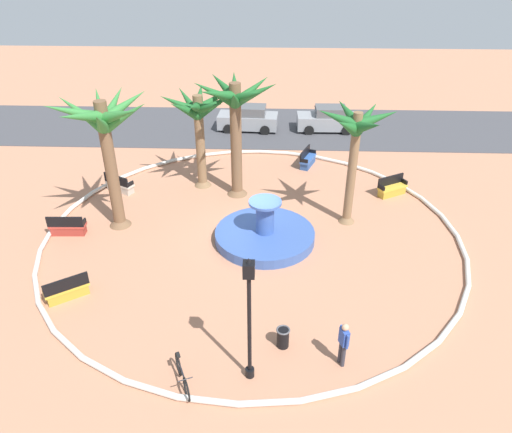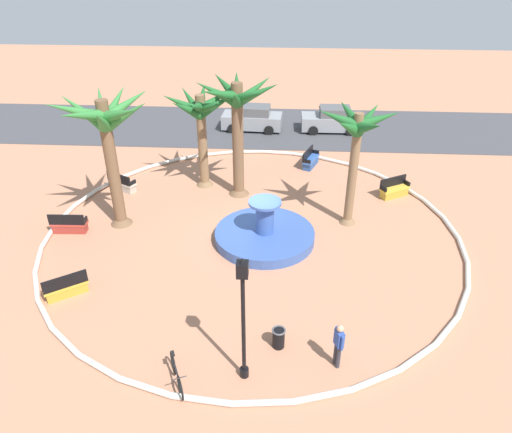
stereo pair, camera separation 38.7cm
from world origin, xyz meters
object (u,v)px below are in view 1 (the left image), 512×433
at_px(palm_tree_near_fountain, 235,112).
at_px(lamppost, 249,312).
at_px(palm_tree_far_side, 199,116).
at_px(palm_tree_mid_plaza, 105,130).
at_px(bench_west, 68,228).
at_px(bicycle_red_frame, 182,376).
at_px(bench_southeast, 120,185).
at_px(parked_car_second, 328,119).
at_px(bench_north, 392,189).
at_px(fountain, 265,234).
at_px(bench_southwest, 307,160).
at_px(bench_east, 67,290).
at_px(parked_car_leftmost, 248,119).
at_px(trash_bin, 283,337).
at_px(person_cyclist_helmet, 343,342).

bearing_deg(palm_tree_near_fountain, lamppost, -84.04).
bearing_deg(palm_tree_far_side, palm_tree_near_fountain, -25.08).
relative_size(palm_tree_mid_plaza, bench_west, 3.80).
bearing_deg(bicycle_red_frame, bench_southeast, 113.78).
distance_m(palm_tree_mid_plaza, parked_car_second, 16.96).
bearing_deg(bench_north, bicycle_red_frame, -125.13).
bearing_deg(fountain, bench_southwest, 73.75).
distance_m(bench_east, parked_car_leftmost, 18.66).
relative_size(palm_tree_mid_plaza, trash_bin, 8.41).
relative_size(palm_tree_near_fountain, bicycle_red_frame, 3.77).
height_order(palm_tree_mid_plaza, lamppost, palm_tree_mid_plaza).
bearing_deg(bench_southwest, palm_tree_far_side, -154.42).
relative_size(person_cyclist_helmet, parked_car_second, 0.41).
relative_size(palm_tree_mid_plaza, parked_car_leftmost, 1.50).
xyz_separation_m(palm_tree_near_fountain, palm_tree_far_side, (-1.90, 0.89, -0.53)).
xyz_separation_m(palm_tree_near_fountain, bench_east, (-5.69, -8.41, -4.06)).
relative_size(bench_east, lamppost, 0.36).
bearing_deg(bench_north, bench_east, -147.76).
bearing_deg(bench_east, bicycle_red_frame, -37.49).
height_order(palm_tree_near_fountain, parked_car_second, palm_tree_near_fountain).
height_order(palm_tree_far_side, parked_car_second, palm_tree_far_side).
xyz_separation_m(palm_tree_far_side, bench_west, (-5.40, -5.01, -3.53)).
distance_m(palm_tree_mid_plaza, bench_north, 14.25).
relative_size(bench_west, bench_southeast, 0.98).
xyz_separation_m(fountain, bench_southwest, (2.30, 7.89, 0.05)).
height_order(bench_southwest, person_cyclist_helmet, person_cyclist_helmet).
bearing_deg(palm_tree_far_side, trash_bin, -70.01).
bearing_deg(fountain, lamppost, -92.21).
relative_size(bench_east, trash_bin, 2.19).
bearing_deg(bicycle_red_frame, person_cyclist_helmet, 11.79).
height_order(trash_bin, bicycle_red_frame, bicycle_red_frame).
height_order(fountain, bench_east, fountain).
bearing_deg(bench_north, person_cyclist_helmet, -108.83).
height_order(fountain, person_cyclist_helmet, fountain).
bearing_deg(bench_southwest, bicycle_red_frame, -106.15).
relative_size(palm_tree_near_fountain, bench_east, 3.76).
distance_m(palm_tree_near_fountain, parked_car_second, 11.45).
relative_size(bench_southwest, parked_car_leftmost, 0.41).
relative_size(bench_southwest, bicycle_red_frame, 1.05).
bearing_deg(bench_north, parked_car_second, 105.25).
bearing_deg(palm_tree_mid_plaza, bench_west, -157.57).
bearing_deg(lamppost, person_cyclist_helmet, 11.89).
distance_m(bench_southwest, trash_bin, 14.22).
bearing_deg(palm_tree_near_fountain, palm_tree_mid_plaza, -147.92).
bearing_deg(lamppost, parked_car_leftmost, 93.06).
bearing_deg(bench_southeast, trash_bin, -51.48).
distance_m(bench_southeast, parked_car_leftmost, 11.20).
height_order(parked_car_leftmost, parked_car_second, same).
xyz_separation_m(bench_north, trash_bin, (-5.71, -10.71, 0.04)).
bearing_deg(fountain, palm_tree_mid_plaza, 171.42).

